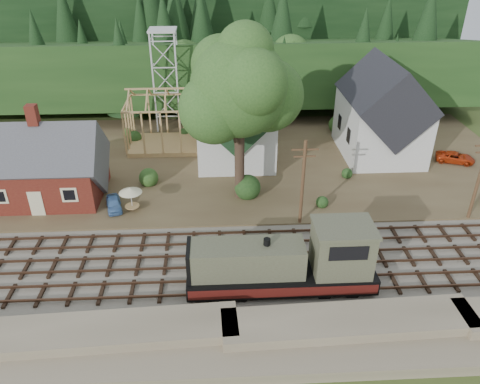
{
  "coord_description": "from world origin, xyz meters",
  "views": [
    {
      "loc": [
        0.05,
        -28.52,
        22.64
      ],
      "look_at": [
        1.84,
        6.0,
        3.0
      ],
      "focal_mm": 35.0,
      "sensor_mm": 36.0,
      "label": 1
    }
  ],
  "objects_px": {
    "locomotive": "(289,264)",
    "patio_set": "(130,191)",
    "car_red": "(455,157)",
    "car_green": "(41,182)",
    "car_blue": "(114,204)"
  },
  "relations": [
    {
      "from": "car_green",
      "to": "patio_set",
      "type": "relative_size",
      "value": 1.71
    },
    {
      "from": "locomotive",
      "to": "car_green",
      "type": "bearing_deg",
      "value": 144.85
    },
    {
      "from": "locomotive",
      "to": "patio_set",
      "type": "distance_m",
      "value": 16.69
    },
    {
      "from": "car_green",
      "to": "locomotive",
      "type": "bearing_deg",
      "value": -135.39
    },
    {
      "from": "car_green",
      "to": "car_blue",
      "type": "bearing_deg",
      "value": -128.95
    },
    {
      "from": "car_blue",
      "to": "car_red",
      "type": "height_order",
      "value": "car_red"
    },
    {
      "from": "car_blue",
      "to": "car_red",
      "type": "bearing_deg",
      "value": -2.71
    },
    {
      "from": "locomotive",
      "to": "patio_set",
      "type": "relative_size",
      "value": 5.68
    },
    {
      "from": "car_blue",
      "to": "car_red",
      "type": "xyz_separation_m",
      "value": [
        35.28,
        7.9,
        0.02
      ]
    },
    {
      "from": "locomotive",
      "to": "car_green",
      "type": "xyz_separation_m",
      "value": [
        -22.1,
        15.56,
        -1.32
      ]
    },
    {
      "from": "locomotive",
      "to": "car_blue",
      "type": "height_order",
      "value": "locomotive"
    },
    {
      "from": "car_blue",
      "to": "patio_set",
      "type": "distance_m",
      "value": 2.21
    },
    {
      "from": "car_blue",
      "to": "patio_set",
      "type": "relative_size",
      "value": 1.39
    },
    {
      "from": "car_red",
      "to": "patio_set",
      "type": "relative_size",
      "value": 1.77
    },
    {
      "from": "locomotive",
      "to": "car_red",
      "type": "relative_size",
      "value": 3.21
    }
  ]
}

